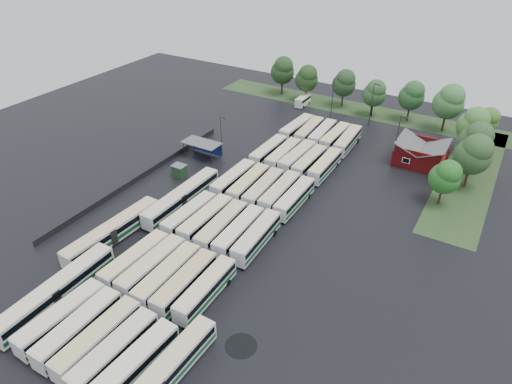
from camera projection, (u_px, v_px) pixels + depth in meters
The scene contains 63 objects.
ground at pixel (209, 235), 75.88m from camera, with size 160.00×160.00×0.00m, color black.
brick_building at pixel (421, 156), 95.67m from camera, with size 10.07×8.60×5.39m.
wash_shed at pixel (203, 144), 97.68m from camera, with size 8.20×4.20×3.58m.
utility_hut at pixel (179, 171), 91.29m from camera, with size 2.70×2.20×2.62m.
grass_strip_north at pixel (356, 109), 122.13m from camera, with size 80.00×10.00×0.01m, color #263F1D.
grass_strip_east at pixel (469, 175), 92.40m from camera, with size 10.00×50.00×0.01m, color #263F1D.
west_fence at pixel (141, 176), 90.91m from camera, with size 0.10×50.00×1.20m, color #2D2D30.
bus_r0c0 at pixel (62, 318), 58.16m from camera, with size 3.15×12.57×3.47m.
bus_r0c1 at pixel (79, 328), 56.74m from camera, with size 2.81×12.50×3.47m.
bus_r0c2 at pixel (98, 339), 55.33m from camera, with size 2.76×12.47×3.46m.
bus_r0c3 at pixel (115, 352), 53.78m from camera, with size 2.99×12.44×3.44m.
bus_r0c4 at pixel (134, 366), 52.15m from camera, with size 3.26×12.62×3.48m.
bus_r1c0 at pixel (135, 260), 67.59m from camera, with size 2.95×12.37×3.42m.
bus_r1c1 at pixel (152, 267), 66.36m from camera, with size 2.71×12.52×3.48m.
bus_r1c2 at pixel (168, 275), 64.76m from camera, with size 2.95×12.63×3.50m.
bus_r1c3 at pixel (185, 283), 63.54m from camera, with size 2.89×12.36×3.43m.
bus_r1c4 at pixel (206, 289), 62.55m from camera, with size 2.78×12.00×3.33m.
bus_r2c0 at pixel (190, 215), 77.48m from camera, with size 2.91×12.09×3.35m.
bus_r2c1 at pixel (206, 219), 76.27m from camera, with size 2.75×12.43×3.45m.
bus_r2c2 at pixel (222, 226), 74.60m from camera, with size 3.13×12.63×3.49m.
bus_r2c3 at pixel (239, 232), 73.39m from camera, with size 2.97×12.45×3.45m.
bus_r2c4 at pixel (257, 237), 72.28m from camera, with size 3.14×12.45×3.44m.
bus_r3c0 at pixel (234, 179), 87.43m from camera, with size 2.63×12.23×3.40m.
bus_r3c1 at pixel (249, 184), 85.94m from camera, with size 3.05×12.27×3.39m.
bus_r3c2 at pixel (263, 189), 84.47m from camera, with size 3.09×12.28×3.39m.
bus_r3c3 at pixel (280, 193), 83.35m from camera, with size 2.91×12.47×3.46m.
bus_r3c4 at pixel (294, 198), 81.87m from camera, with size 2.68×12.08×3.35m.
bus_r4c0 at pixel (268, 151), 97.44m from camera, with size 2.68×12.04×3.34m.
bus_r4c1 at pixel (283, 155), 96.00m from camera, with size 2.72×12.10×3.36m.
bus_r4c2 at pixel (297, 158), 94.84m from camera, with size 3.02×12.50×3.46m.
bus_r4c3 at pixel (309, 162), 93.34m from camera, with size 2.70×11.92×3.31m.
bus_r4c4 at pixel (325, 166), 92.04m from camera, with size 2.64×12.00×3.33m.
bus_r5c0 at pixel (297, 128), 107.38m from camera, with size 3.22×12.37×3.41m.
bus_r5c1 at pixel (309, 131), 106.07m from camera, with size 3.03×12.08×3.34m.
bus_r5c2 at pixel (322, 134), 104.77m from camera, with size 2.96×12.03×3.32m.
bus_r5c3 at pixel (335, 137), 103.35m from camera, with size 2.79×11.97×3.32m.
bus_r5c4 at pixel (348, 141), 101.66m from camera, with size 3.11×12.35×3.41m.
artic_bus_west_a at pixel (57, 291), 62.11m from camera, with size 3.00×18.86×3.49m.
artic_bus_west_b at pixel (182, 197), 81.95m from camera, with size 2.80×18.84×3.49m.
artic_bus_west_c at pixel (113, 232), 73.45m from camera, with size 3.51×18.65×3.44m.
artic_bus_east at pixel (159, 380), 50.60m from camera, with size 2.97×18.20×3.37m.
minibus at pixel (303, 101), 123.55m from camera, with size 2.26×5.83×2.54m.
tree_north_0 at pixel (283, 70), 127.78m from camera, with size 6.67×6.67×11.05m.
tree_north_1 at pixel (307, 78), 123.34m from camera, with size 6.26×6.26×10.36m.
tree_north_2 at pixel (344, 83), 120.13m from camera, with size 6.25×6.25×10.35m.
tree_north_3 at pixel (375, 93), 114.64m from camera, with size 5.93×5.93×9.82m.
tree_north_4 at pixel (412, 95), 112.03m from camera, with size 6.33×6.33×10.49m.
tree_north_5 at pixel (449, 101), 106.15m from camera, with size 7.19×7.19×11.91m.
tree_north_6 at pixel (479, 118), 104.55m from camera, with size 4.61×4.60×7.62m.
tree_east_0 at pixel (446, 176), 80.36m from camera, with size 5.55×5.55×9.20m.
tree_east_1 at pixel (474, 154), 84.55m from camera, with size 6.89×6.89×11.41m.
tree_east_2 at pixel (476, 140), 89.99m from camera, with size 6.69×6.69×11.08m.
tree_east_3 at pixel (474, 124), 96.75m from camera, with size 6.61×6.61×10.94m.
tree_east_4 at pixel (488, 120), 102.35m from camera, with size 5.19×5.16×8.55m.
lamp_post_ne at pixel (398, 137), 93.12m from camera, with size 1.67×0.33×10.84m.
lamp_post_nw at pixel (222, 133), 96.96m from camera, with size 1.40×0.27×9.07m.
lamp_post_back_w at pixel (333, 95), 113.67m from camera, with size 1.62×0.32×10.55m.
lamp_post_back_e at pixel (372, 102), 109.67m from camera, with size 1.66×0.32×10.79m.
puddle_0 at pixel (115, 300), 63.33m from camera, with size 4.95×4.95×0.01m, color black.
puddle_1 at pixel (181, 337), 58.00m from camera, with size 2.74×2.74×0.01m, color black.
puddle_2 at pixel (172, 222), 78.88m from camera, with size 6.51×6.51×0.01m, color black.
puddle_3 at pixel (235, 250), 72.60m from camera, with size 4.30×4.30×0.01m, color black.
puddle_4 at pixel (241, 346), 56.80m from camera, with size 4.09×4.09×0.01m, color black.
Camera 1 is at (37.38, -47.92, 46.64)m, focal length 32.00 mm.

